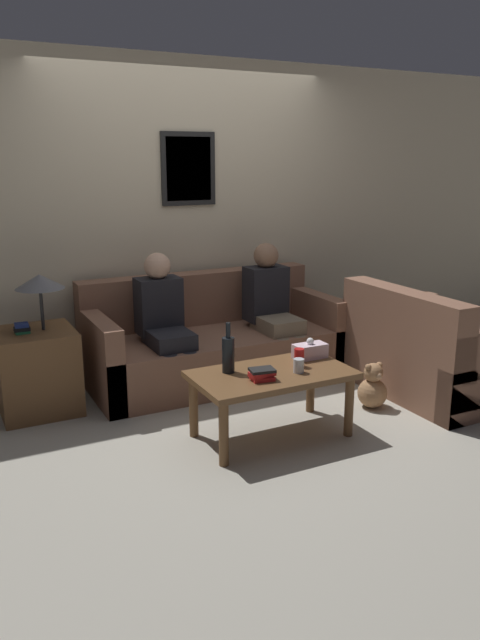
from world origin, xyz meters
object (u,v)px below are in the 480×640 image
at_px(couch_main, 212,344).
at_px(couch_side, 431,356).
at_px(drinking_glass, 299,366).
at_px(teddy_bear, 373,388).
at_px(coffee_table, 272,381).
at_px(wine_bottle, 228,354).
at_px(person_left, 164,320).
at_px(person_right, 272,305).

distance_m(couch_main, couch_side, 1.76).
distance_m(drinking_glass, teddy_bear, 0.85).
xyz_separation_m(coffee_table, drinking_glass, (0.15, -0.09, 0.11)).
distance_m(wine_bottle, teddy_bear, 1.24).
bearing_deg(couch_main, wine_bottle, -109.18).
bearing_deg(person_left, couch_side, -27.04).
height_order(couch_main, person_left, person_left).
relative_size(couch_side, person_left, 1.14).
bearing_deg(teddy_bear, wine_bottle, 178.24).
bearing_deg(teddy_bear, person_left, 141.55).
distance_m(coffee_table, wine_bottle, 0.34).
bearing_deg(coffee_table, person_left, 107.38).
distance_m(drinking_glass, person_left, 1.27).
height_order(coffee_table, teddy_bear, coffee_table).
height_order(drinking_glass, person_left, person_left).
xyz_separation_m(wine_bottle, person_right, (0.87, 0.94, 0.03)).
relative_size(couch_side, wine_bottle, 3.75).
xyz_separation_m(coffee_table, person_right, (0.61, 1.07, 0.22)).
height_order(wine_bottle, drinking_glass, wine_bottle).
bearing_deg(wine_bottle, couch_side, 0.39).
height_order(wine_bottle, teddy_bear, wine_bottle).
height_order(couch_side, person_right, person_right).
xyz_separation_m(couch_main, wine_bottle, (-0.38, -1.10, 0.28)).
relative_size(couch_main, person_left, 1.89).
relative_size(drinking_glass, person_left, 0.08).
bearing_deg(drinking_glass, person_right, 68.14).
height_order(couch_main, person_right, person_right).
height_order(coffee_table, wine_bottle, wine_bottle).
height_order(coffee_table, person_left, person_left).
bearing_deg(person_right, teddy_bear, -73.08).
distance_m(couch_main, person_left, 0.57).
xyz_separation_m(couch_main, drinking_glass, (0.02, -1.31, 0.20)).
xyz_separation_m(couch_side, wine_bottle, (-1.76, -0.01, 0.28)).
relative_size(couch_side, teddy_bear, 3.62).
relative_size(coffee_table, person_left, 0.95).
xyz_separation_m(couch_main, coffee_table, (-0.13, -1.22, 0.09)).
relative_size(coffee_table, drinking_glass, 11.26).
height_order(couch_side, person_left, person_left).
bearing_deg(wine_bottle, person_right, 47.51).
bearing_deg(coffee_table, couch_side, 5.11).
bearing_deg(person_right, couch_main, 162.51).
bearing_deg(drinking_glass, wine_bottle, 152.34).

